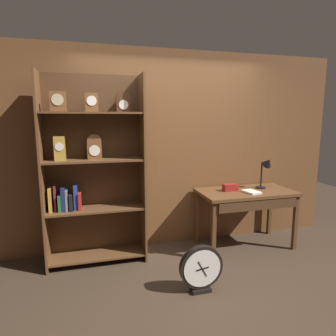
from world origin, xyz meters
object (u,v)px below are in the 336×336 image
workbench (247,198)px  bookshelf (92,170)px  toolbox_small (230,187)px  open_repair_manual (251,192)px  desk_lamp (266,167)px  round_clock_large (201,269)px

workbench → bookshelf: bearing=176.7°
bookshelf → workbench: bearing=-3.3°
workbench → toolbox_small: (-0.20, 0.08, 0.14)m
toolbox_small → open_repair_manual: (0.21, -0.17, -0.03)m
bookshelf → workbench: size_ratio=1.76×
toolbox_small → open_repair_manual: 0.27m
workbench → toolbox_small: bearing=158.8°
desk_lamp → workbench: bearing=-168.7°
workbench → desk_lamp: (0.32, 0.06, 0.39)m
bookshelf → toolbox_small: bookshelf is taller
bookshelf → open_repair_manual: size_ratio=10.12×
bookshelf → toolbox_small: (1.77, -0.03, -0.31)m
workbench → desk_lamp: size_ratio=2.82×
bookshelf → desk_lamp: (2.29, -0.05, -0.05)m
workbench → round_clock_large: 1.36m
workbench → desk_lamp: bearing=11.3°
bookshelf → open_repair_manual: bookshelf is taller
workbench → open_repair_manual: 0.14m
desk_lamp → open_repair_manual: 0.45m
open_repair_manual → round_clock_large: open_repair_manual is taller
workbench → round_clock_large: workbench is taller
workbench → open_repair_manual: open_repair_manual is taller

